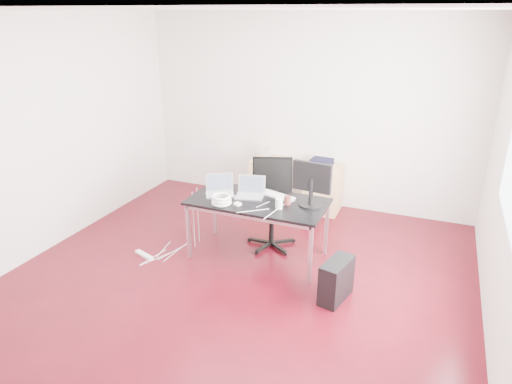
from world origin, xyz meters
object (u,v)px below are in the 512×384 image
at_px(filing_cabinet_left, 269,181).
at_px(pc_tower, 336,280).
at_px(office_chair, 272,199).
at_px(desk, 258,205).
at_px(filing_cabinet_right, 323,188).

relative_size(filing_cabinet_left, pc_tower, 1.56).
bearing_deg(office_chair, filing_cabinet_left, 92.45).
height_order(office_chair, filing_cabinet_left, office_chair).
xyz_separation_m(desk, pc_tower, (1.08, -0.53, -0.46)).
xyz_separation_m(office_chair, filing_cabinet_right, (0.34, 1.26, -0.26)).
distance_m(desk, filing_cabinet_right, 1.71).
distance_m(office_chair, pc_tower, 1.44).
bearing_deg(desk, filing_cabinet_right, 76.98).
xyz_separation_m(filing_cabinet_left, filing_cabinet_right, (0.85, 0.00, 0.00)).
height_order(office_chair, filing_cabinet_right, office_chair).
height_order(desk, office_chair, office_chair).
bearing_deg(filing_cabinet_right, filing_cabinet_left, 180.00).
xyz_separation_m(filing_cabinet_right, pc_tower, (0.70, -2.17, -0.13)).
distance_m(desk, office_chair, 0.39).
bearing_deg(filing_cabinet_right, pc_tower, -72.01).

